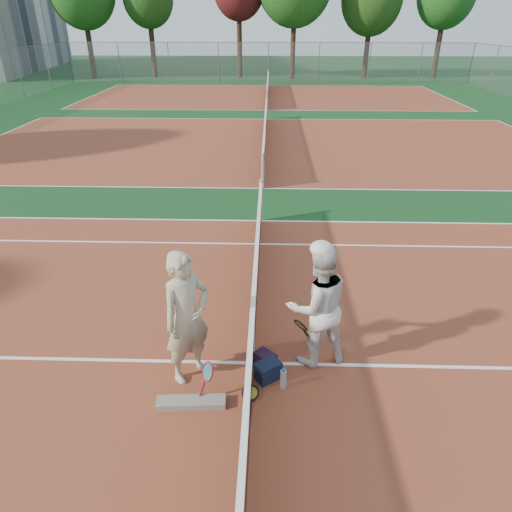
# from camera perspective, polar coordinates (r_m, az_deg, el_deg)

# --- Properties ---
(ground) EXTENTS (130.00, 130.00, 0.00)m
(ground) POSITION_cam_1_polar(r_m,az_deg,el_deg) (7.09, -0.38, -13.26)
(ground) COLOR #0F3917
(ground) RESTS_ON ground
(court_main) EXTENTS (23.77, 10.97, 0.01)m
(court_main) POSITION_cam_1_polar(r_m,az_deg,el_deg) (7.09, -0.38, -13.24)
(court_main) COLOR brown
(court_main) RESTS_ON ground
(court_far_a) EXTENTS (23.77, 10.97, 0.01)m
(court_far_a) POSITION_cam_1_polar(r_m,az_deg,el_deg) (19.42, 1.12, 13.73)
(court_far_a) COLOR brown
(court_far_a) RESTS_ON ground
(court_far_b) EXTENTS (23.77, 10.97, 0.01)m
(court_far_b) POSITION_cam_1_polar(r_m,az_deg,el_deg) (32.69, 1.46, 19.37)
(court_far_b) COLOR brown
(court_far_b) RESTS_ON ground
(net_main) EXTENTS (0.10, 10.98, 1.02)m
(net_main) POSITION_cam_1_polar(r_m,az_deg,el_deg) (6.77, -0.40, -9.99)
(net_main) COLOR black
(net_main) RESTS_ON ground
(net_far_a) EXTENTS (0.10, 10.98, 1.02)m
(net_far_a) POSITION_cam_1_polar(r_m,az_deg,el_deg) (19.31, 1.14, 15.19)
(net_far_a) COLOR black
(net_far_a) RESTS_ON ground
(net_far_b) EXTENTS (0.10, 10.98, 1.02)m
(net_far_b) POSITION_cam_1_polar(r_m,az_deg,el_deg) (32.63, 1.47, 20.25)
(net_far_b) COLOR black
(net_far_b) RESTS_ON ground
(fence_back) EXTENTS (32.00, 0.06, 3.00)m
(fence_back) POSITION_cam_1_polar(r_m,az_deg,el_deg) (39.49, 1.58, 22.96)
(fence_back) COLOR slate
(fence_back) RESTS_ON ground
(player_a) EXTENTS (0.85, 0.85, 1.99)m
(player_a) POSITION_cam_1_polar(r_m,az_deg,el_deg) (6.36, -8.64, -7.65)
(player_a) COLOR #B7AC8E
(player_a) RESTS_ON ground
(player_b) EXTENTS (1.12, 0.99, 1.93)m
(player_b) POSITION_cam_1_polar(r_m,az_deg,el_deg) (6.65, 7.68, -6.22)
(player_b) COLOR silver
(player_b) RESTS_ON ground
(racket_red) EXTENTS (0.36, 0.37, 0.57)m
(racket_red) POSITION_cam_1_polar(r_m,az_deg,el_deg) (6.42, -6.00, -15.26)
(racket_red) COLOR maroon
(racket_red) RESTS_ON ground
(racket_black_held) EXTENTS (0.43, 0.44, 0.52)m
(racket_black_held) POSITION_cam_1_polar(r_m,az_deg,el_deg) (7.27, 5.55, -9.54)
(racket_black_held) COLOR black
(racket_black_held) RESTS_ON ground
(racket_spare) EXTENTS (0.30, 0.61, 0.06)m
(racket_spare) POSITION_cam_1_polar(r_m,az_deg,el_deg) (6.59, -0.71, -16.78)
(racket_spare) COLOR black
(racket_spare) RESTS_ON ground
(sports_bag_navy) EXTENTS (0.42, 0.40, 0.28)m
(sports_bag_navy) POSITION_cam_1_polar(r_m,az_deg,el_deg) (6.76, 1.51, -14.14)
(sports_bag_navy) COLOR black
(sports_bag_navy) RESTS_ON ground
(sports_bag_purple) EXTENTS (0.37, 0.36, 0.25)m
(sports_bag_purple) POSITION_cam_1_polar(r_m,az_deg,el_deg) (6.95, 1.17, -12.90)
(sports_bag_purple) COLOR black
(sports_bag_purple) RESTS_ON ground
(net_cover_canvas) EXTENTS (0.94, 0.28, 0.10)m
(net_cover_canvas) POSITION_cam_1_polar(r_m,az_deg,el_deg) (6.50, -8.11, -17.68)
(net_cover_canvas) COLOR slate
(net_cover_canvas) RESTS_ON ground
(water_bottle) EXTENTS (0.09, 0.09, 0.30)m
(water_bottle) POSITION_cam_1_polar(r_m,az_deg,el_deg) (6.62, 3.42, -15.13)
(water_bottle) COLOR #C9EAFF
(water_bottle) RESTS_ON ground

